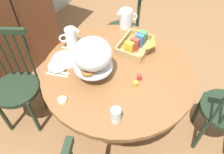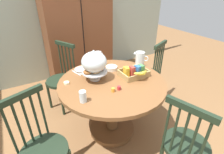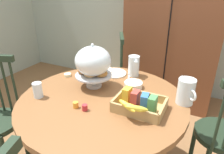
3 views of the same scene
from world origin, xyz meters
TOP-DOWN VIEW (x-y plane):
  - wooden_armoire at (0.21, 1.50)m, footprint 1.18×0.60m
  - dining_table at (0.04, 0.00)m, footprint 1.18×1.18m
  - windsor_chair_by_cabinet at (0.87, 0.33)m, footprint 0.44×0.44m
  - windsor_chair_facing_door at (-0.32, 0.81)m, footprint 0.44×0.44m
  - pastry_stand_with_dome at (-0.10, 0.13)m, footprint 0.28×0.28m
  - orange_juice_pitcher at (0.10, 0.46)m, footprint 0.13×0.15m
  - milk_pitcher at (0.57, 0.19)m, footprint 0.15×0.16m
  - cereal_basket at (0.32, -0.03)m, footprint 0.32×0.30m
  - china_plate_large at (-0.07, 0.42)m, footprint 0.22×0.22m
  - china_plate_small at (-0.16, 0.42)m, footprint 0.15×0.15m
  - cereal_bowl at (0.18, 0.25)m, footprint 0.14×0.14m
  - drinking_glass at (-0.37, -0.19)m, footprint 0.06×0.06m
  - butter_dish at (-0.41, 0.19)m, footprint 0.06×0.06m
  - jam_jar_strawberry at (0.02, -0.18)m, footprint 0.04×0.04m
  - jam_jar_apricot at (-0.05, -0.18)m, footprint 0.04×0.04m
  - table_knife at (-0.21, 0.38)m, footprint 0.06×0.17m
  - dinner_fork at (-0.23, 0.37)m, footprint 0.06×0.17m
  - soup_spoon at (0.06, 0.45)m, footprint 0.06×0.17m

SIDE VIEW (x-z plane):
  - windsor_chair_by_cabinet at x=0.87m, z-range -0.03..0.94m
  - windsor_chair_facing_door at x=-0.32m, z-range -0.03..0.94m
  - dining_table at x=0.04m, z-range 0.15..0.89m
  - table_knife at x=-0.21m, z-range 0.74..0.75m
  - dinner_fork at x=-0.23m, z-range 0.74..0.75m
  - soup_spoon at x=0.06m, z-range 0.74..0.75m
  - china_plate_large at x=-0.07m, z-range 0.74..0.75m
  - butter_dish at x=-0.41m, z-range 0.74..0.76m
  - china_plate_small at x=-0.16m, z-range 0.75..0.76m
  - jam_jar_strawberry at x=0.02m, z-range 0.74..0.78m
  - jam_jar_apricot at x=-0.05m, z-range 0.74..0.78m
  - cereal_bowl at x=0.18m, z-range 0.74..0.78m
  - cereal_basket at x=0.32m, z-range 0.73..0.85m
  - drinking_glass at x=-0.37m, z-range 0.74..0.85m
  - milk_pitcher at x=0.57m, z-range 0.73..0.91m
  - orange_juice_pitcher at x=0.10m, z-range 0.73..0.91m
  - pastry_stand_with_dome at x=-0.10m, z-range 0.77..1.11m
  - wooden_armoire at x=0.21m, z-range 0.00..1.96m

